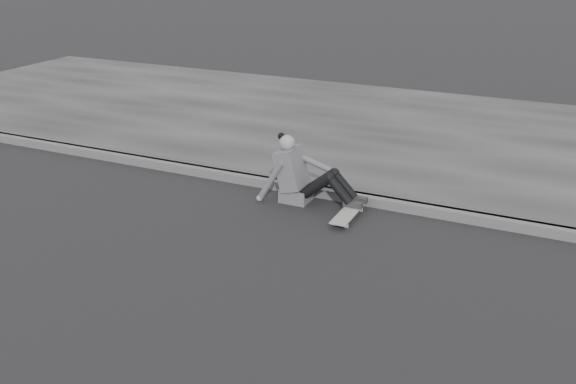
% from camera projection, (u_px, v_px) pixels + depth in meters
% --- Properties ---
extents(ground, '(80.00, 80.00, 0.00)m').
position_uv_depth(ground, '(451.00, 346.00, 5.36)').
color(ground, black).
rests_on(ground, ground).
extents(curb, '(24.00, 0.16, 0.12)m').
position_uv_depth(curb, '(497.00, 222.00, 7.50)').
color(curb, '#4F4F4F').
rests_on(curb, ground).
extents(sidewalk, '(24.00, 6.00, 0.12)m').
position_uv_depth(sidewalk, '(525.00, 149.00, 10.04)').
color(sidewalk, '#323232').
rests_on(sidewalk, ground).
extents(skateboard, '(0.20, 0.78, 0.09)m').
position_uv_depth(skateboard, '(348.00, 213.00, 7.71)').
color(skateboard, '#A4A49F').
rests_on(skateboard, ground).
extents(seated_woman, '(1.38, 0.46, 0.88)m').
position_uv_depth(seated_woman, '(301.00, 175.00, 8.09)').
color(seated_woman, '#515153').
rests_on(seated_woman, ground).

